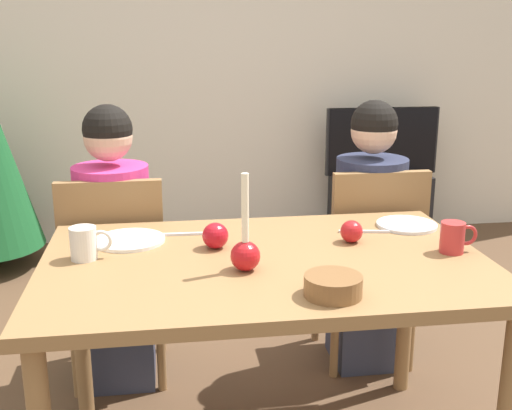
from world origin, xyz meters
name	(u,v)px	position (x,y,z in m)	size (l,w,h in m)	color
back_wall	(205,53)	(0.00, 2.60, 1.30)	(6.40, 0.10, 2.60)	beige
dining_table	(265,283)	(0.00, 0.00, 0.67)	(1.40, 0.90, 0.75)	olive
chair_left	(115,269)	(-0.52, 0.61, 0.51)	(0.40, 0.40, 0.90)	olive
chair_right	(370,256)	(0.56, 0.61, 0.51)	(0.40, 0.40, 0.90)	olive
person_left_child	(115,253)	(-0.52, 0.64, 0.57)	(0.30, 0.30, 1.17)	#33384C
person_right_child	(369,241)	(0.56, 0.64, 0.57)	(0.30, 0.30, 1.17)	#33384C
tv_stand	(379,207)	(1.19, 2.30, 0.24)	(0.64, 0.40, 0.48)	black
tv	(382,141)	(1.19, 2.30, 0.71)	(0.79, 0.05, 0.46)	black
candle_centerpiece	(245,250)	(-0.08, -0.09, 0.81)	(0.09, 0.09, 0.30)	red
plate_left	(129,240)	(-0.43, 0.23, 0.76)	(0.24, 0.24, 0.01)	white
plate_right	(407,225)	(0.57, 0.26, 0.76)	(0.22, 0.22, 0.01)	silver
mug_left	(85,243)	(-0.56, 0.08, 0.80)	(0.13, 0.08, 0.10)	silver
mug_right	(454,237)	(0.61, -0.03, 0.80)	(0.12, 0.08, 0.10)	#B72D2D
fork_left	(182,234)	(-0.25, 0.27, 0.75)	(0.18, 0.01, 0.01)	silver
fork_right	(364,231)	(0.39, 0.21, 0.75)	(0.18, 0.01, 0.01)	silver
bowl_walnuts	(333,286)	(0.13, -0.32, 0.78)	(0.16, 0.16, 0.06)	brown
apple_near_candle	(215,236)	(-0.15, 0.12, 0.79)	(0.09, 0.09, 0.09)	#B0111C
apple_by_left_plate	(352,231)	(0.31, 0.11, 0.79)	(0.08, 0.08, 0.08)	red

